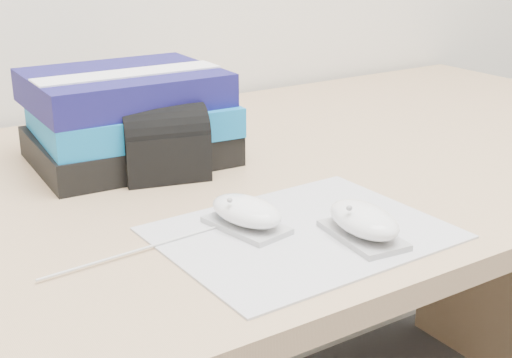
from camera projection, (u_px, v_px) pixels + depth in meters
desk at (244, 284)px, 1.19m from camera, size 1.60×0.80×0.73m
mousepad at (302, 233)px, 0.82m from camera, size 0.32×0.25×0.00m
mouse_rear at (246, 213)px, 0.82m from camera, size 0.07×0.11×0.04m
mouse_front at (364, 222)px, 0.79m from camera, size 0.07×0.11×0.04m
usb_cable at (135, 251)px, 0.76m from camera, size 0.22×0.02×0.00m
book_stack at (128, 117)px, 1.05m from camera, size 0.29×0.24×0.14m
pouch at (164, 143)px, 0.98m from camera, size 0.13×0.11×0.10m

